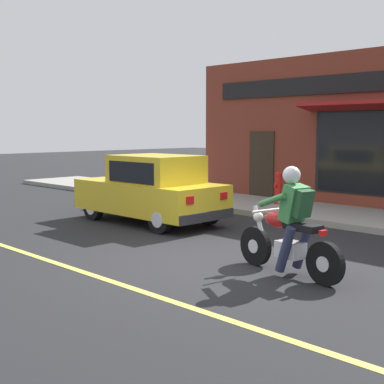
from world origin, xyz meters
TOP-DOWN VIEW (x-y plane):
  - ground_plane at (0.00, 0.00)m, footprint 80.00×80.00m
  - sidewalk_curb at (5.40, 3.00)m, footprint 2.60×22.00m
  - lane_stripe at (-1.80, 3.00)m, footprint 0.12×19.80m
  - storefront_building at (6.93, 1.12)m, footprint 1.25×10.39m
  - motorcycle_with_rider at (0.27, -1.42)m, footprint 0.65×2.01m
  - car_hatchback at (1.77, 3.43)m, footprint 1.65×3.79m
  - fire_hydrant at (5.67, 2.67)m, footprint 0.36×0.24m

SIDE VIEW (x-z plane):
  - ground_plane at x=0.00m, z-range 0.00..0.00m
  - lane_stripe at x=-1.80m, z-range 0.00..0.01m
  - sidewalk_curb at x=5.40m, z-range 0.00..0.14m
  - fire_hydrant at x=5.67m, z-range 0.13..1.01m
  - motorcycle_with_rider at x=0.27m, z-range -0.13..1.49m
  - car_hatchback at x=1.77m, z-range -0.02..1.55m
  - storefront_building at x=6.93m, z-range 0.01..4.21m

